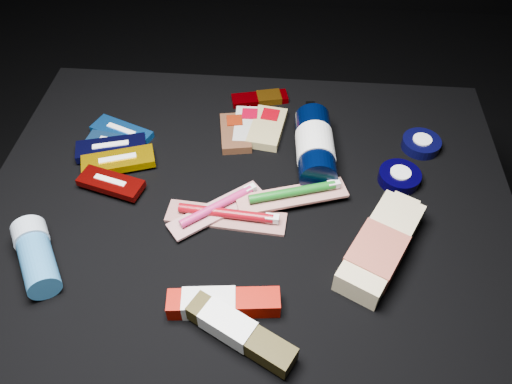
# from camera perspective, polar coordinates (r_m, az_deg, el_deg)

# --- Properties ---
(ground) EXTENTS (3.00, 3.00, 0.00)m
(ground) POSITION_cam_1_polar(r_m,az_deg,el_deg) (1.25, -0.74, -13.27)
(ground) COLOR black
(ground) RESTS_ON ground
(cloth_table) EXTENTS (0.98, 0.78, 0.40)m
(cloth_table) POSITION_cam_1_polar(r_m,az_deg,el_deg) (1.08, -0.85, -8.18)
(cloth_table) COLOR black
(cloth_table) RESTS_ON ground
(luna_bar_0) EXTENTS (0.14, 0.09, 0.02)m
(luna_bar_0) POSITION_cam_1_polar(r_m,az_deg,el_deg) (1.08, -15.08, 6.65)
(luna_bar_0) COLOR #1250A7
(luna_bar_0) RESTS_ON cloth_table
(luna_bar_1) EXTENTS (0.12, 0.06, 0.01)m
(luna_bar_1) POSITION_cam_1_polar(r_m,az_deg,el_deg) (1.06, -15.93, 5.45)
(luna_bar_1) COLOR #1E4F8E
(luna_bar_1) RESTS_ON cloth_table
(luna_bar_2) EXTENTS (0.15, 0.09, 0.02)m
(luna_bar_2) POSITION_cam_1_polar(r_m,az_deg,el_deg) (1.04, -16.20, 4.87)
(luna_bar_2) COLOR black
(luna_bar_2) RESTS_ON cloth_table
(luna_bar_3) EXTENTS (0.15, 0.09, 0.02)m
(luna_bar_3) POSITION_cam_1_polar(r_m,az_deg,el_deg) (1.00, -15.46, 3.41)
(luna_bar_3) COLOR #D49D00
(luna_bar_3) RESTS_ON cloth_table
(luna_bar_4) EXTENTS (0.13, 0.08, 0.02)m
(luna_bar_4) POSITION_cam_1_polar(r_m,az_deg,el_deg) (0.96, -16.25, 0.99)
(luna_bar_4) COLOR #700705
(luna_bar_4) RESTS_ON cloth_table
(clif_bar_0) EXTENTS (0.08, 0.12, 0.02)m
(clif_bar_0) POSITION_cam_1_polar(r_m,az_deg,el_deg) (1.04, -2.37, 6.93)
(clif_bar_0) COLOR #4A2A18
(clif_bar_0) RESTS_ON cloth_table
(clif_bar_1) EXTENTS (0.06, 0.11, 0.02)m
(clif_bar_1) POSITION_cam_1_polar(r_m,az_deg,el_deg) (1.06, -0.80, 7.69)
(clif_bar_1) COLOR #ADADA6
(clif_bar_1) RESTS_ON cloth_table
(clif_bar_2) EXTENTS (0.08, 0.13, 0.02)m
(clif_bar_2) POSITION_cam_1_polar(r_m,az_deg,el_deg) (1.05, 1.34, 7.53)
(clif_bar_2) COLOR tan
(clif_bar_2) RESTS_ON cloth_table
(power_bar) EXTENTS (0.13, 0.07, 0.02)m
(power_bar) POSITION_cam_1_polar(r_m,az_deg,el_deg) (1.13, 0.78, 10.67)
(power_bar) COLOR #6C0004
(power_bar) RESTS_ON cloth_table
(lotion_bottle) EXTENTS (0.08, 0.23, 0.07)m
(lotion_bottle) POSITION_cam_1_polar(r_m,az_deg,el_deg) (0.98, 6.75, 5.23)
(lotion_bottle) COLOR black
(lotion_bottle) RESTS_ON cloth_table
(cream_tin_upper) EXTENTS (0.08, 0.08, 0.02)m
(cream_tin_upper) POSITION_cam_1_polar(r_m,az_deg,el_deg) (1.07, 18.35, 5.27)
(cream_tin_upper) COLOR black
(cream_tin_upper) RESTS_ON cloth_table
(cream_tin_lower) EXTENTS (0.08, 0.08, 0.02)m
(cream_tin_lower) POSITION_cam_1_polar(r_m,az_deg,el_deg) (0.98, 16.07, 1.68)
(cream_tin_lower) COLOR black
(cream_tin_lower) RESTS_ON cloth_table
(bodywash_bottle) EXTENTS (0.16, 0.22, 0.05)m
(bodywash_bottle) POSITION_cam_1_polar(r_m,az_deg,el_deg) (0.85, 13.97, -6.23)
(bodywash_bottle) COLOR beige
(bodywash_bottle) RESTS_ON cloth_table
(deodorant_stick) EXTENTS (0.12, 0.14, 0.06)m
(deodorant_stick) POSITION_cam_1_polar(r_m,az_deg,el_deg) (0.89, -23.85, -6.66)
(deodorant_stick) COLOR #286292
(deodorant_stick) RESTS_ON cloth_table
(toothbrush_pack_0) EXTENTS (0.22, 0.07, 0.02)m
(toothbrush_pack_0) POSITION_cam_1_polar(r_m,az_deg,el_deg) (0.89, -3.27, -2.73)
(toothbrush_pack_0) COLOR #A6A19C
(toothbrush_pack_0) RESTS_ON cloth_table
(toothbrush_pack_1) EXTENTS (0.17, 0.15, 0.02)m
(toothbrush_pack_1) POSITION_cam_1_polar(r_m,az_deg,el_deg) (0.89, -4.34, -1.78)
(toothbrush_pack_1) COLOR beige
(toothbrush_pack_1) RESTS_ON cloth_table
(toothbrush_pack_2) EXTENTS (0.21, 0.11, 0.02)m
(toothbrush_pack_2) POSITION_cam_1_polar(r_m,az_deg,el_deg) (0.90, 4.33, -0.23)
(toothbrush_pack_2) COLOR beige
(toothbrush_pack_2) RESTS_ON cloth_table
(toothpaste_carton_red) EXTENTS (0.17, 0.06, 0.03)m
(toothpaste_carton_red) POSITION_cam_1_polar(r_m,az_deg,el_deg) (0.78, -4.29, -12.55)
(toothpaste_carton_red) COLOR #8C0900
(toothpaste_carton_red) RESTS_ON cloth_table
(toothpaste_carton_green) EXTENTS (0.17, 0.11, 0.03)m
(toothpaste_carton_green) POSITION_cam_1_polar(r_m,az_deg,el_deg) (0.75, -2.29, -15.50)
(toothpaste_carton_green) COLOR #2F280C
(toothpaste_carton_green) RESTS_ON cloth_table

